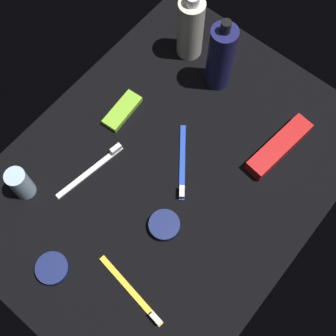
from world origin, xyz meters
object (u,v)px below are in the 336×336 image
(deodorant_stick, at_px, (21,183))
(cream_tin_right, at_px, (164,225))
(toothbrush_blue, at_px, (182,166))
(toothpaste_box_red, at_px, (279,147))
(toothbrush_white, at_px, (94,168))
(cream_tin_left, at_px, (52,269))
(bodywash_bottle, at_px, (190,28))
(snack_bar_lime, at_px, (122,111))
(lotion_bottle, at_px, (221,57))
(toothbrush_yellow, at_px, (134,294))

(deodorant_stick, xyz_separation_m, cream_tin_right, (-0.13, 0.28, -0.03))
(toothbrush_blue, distance_m, toothpaste_box_red, 0.22)
(toothbrush_white, relative_size, cream_tin_right, 2.73)
(cream_tin_right, bearing_deg, cream_tin_left, -28.65)
(bodywash_bottle, bearing_deg, toothpaste_box_red, 75.36)
(snack_bar_lime, bearing_deg, cream_tin_left, 15.77)
(deodorant_stick, xyz_separation_m, toothbrush_white, (-0.13, 0.08, -0.04))
(lotion_bottle, relative_size, toothbrush_white, 1.15)
(lotion_bottle, distance_m, toothbrush_yellow, 0.54)
(cream_tin_left, distance_m, cream_tin_right, 0.24)
(toothbrush_white, bearing_deg, cream_tin_right, 89.46)
(snack_bar_lime, bearing_deg, bodywash_bottle, 172.96)
(lotion_bottle, height_order, toothbrush_white, lotion_bottle)
(cream_tin_left, height_order, cream_tin_right, same)
(toothbrush_white, bearing_deg, toothbrush_blue, 130.99)
(snack_bar_lime, xyz_separation_m, cream_tin_left, (0.36, 0.13, 0.00))
(toothbrush_yellow, height_order, snack_bar_lime, toothbrush_yellow)
(toothbrush_blue, bearing_deg, cream_tin_left, -9.91)
(lotion_bottle, height_order, deodorant_stick, lotion_bottle)
(toothpaste_box_red, height_order, cream_tin_right, toothpaste_box_red)
(deodorant_stick, bearing_deg, cream_tin_left, 63.35)
(bodywash_bottle, height_order, toothpaste_box_red, bodywash_bottle)
(lotion_bottle, distance_m, deodorant_stick, 0.51)
(toothpaste_box_red, bearing_deg, bodywash_bottle, -98.12)
(cream_tin_right, bearing_deg, toothbrush_white, -90.54)
(bodywash_bottle, relative_size, cream_tin_right, 2.82)
(toothbrush_white, xyz_separation_m, snack_bar_lime, (-0.15, -0.05, 0.00))
(bodywash_bottle, distance_m, cream_tin_right, 0.46)
(lotion_bottle, xyz_separation_m, toothbrush_yellow, (0.50, 0.18, -0.09))
(deodorant_stick, relative_size, cream_tin_left, 1.31)
(deodorant_stick, bearing_deg, toothbrush_yellow, 87.19)
(lotion_bottle, distance_m, toothpaste_box_red, 0.24)
(lotion_bottle, relative_size, bodywash_bottle, 1.11)
(bodywash_bottle, bearing_deg, lotion_bottle, 76.69)
(toothbrush_yellow, bearing_deg, toothbrush_blue, -160.06)
(snack_bar_lime, bearing_deg, toothpaste_box_red, 109.85)
(toothpaste_box_red, bearing_deg, toothbrush_white, -37.45)
(bodywash_bottle, xyz_separation_m, toothbrush_yellow, (0.53, 0.28, -0.08))
(toothbrush_white, xyz_separation_m, toothbrush_yellow, (0.15, 0.25, 0.00))
(toothpaste_box_red, bearing_deg, lotion_bottle, -98.76)
(snack_bar_lime, bearing_deg, lotion_bottle, 146.75)
(snack_bar_lime, relative_size, cream_tin_left, 1.57)
(toothbrush_yellow, relative_size, toothpaste_box_red, 1.02)
(cream_tin_left, relative_size, cream_tin_right, 1.01)
(toothbrush_white, relative_size, toothbrush_yellow, 1.00)
(bodywash_bottle, height_order, cream_tin_left, bodywash_bottle)
(toothbrush_yellow, height_order, toothpaste_box_red, toothpaste_box_red)
(toothbrush_blue, relative_size, cream_tin_left, 2.25)
(snack_bar_lime, bearing_deg, cream_tin_right, 54.79)
(toothbrush_white, height_order, cream_tin_left, toothbrush_white)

